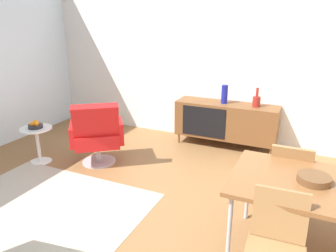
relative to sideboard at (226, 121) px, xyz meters
name	(u,v)px	position (x,y,z in m)	size (l,w,h in m)	color
ground_plane	(148,220)	(-0.20, -2.30, -0.44)	(8.32, 8.32, 0.00)	olive
wall_back	(222,57)	(-0.20, 0.30, 0.96)	(6.80, 0.12, 2.80)	white
sideboard	(226,121)	(0.00, 0.00, 0.00)	(1.60, 0.45, 0.72)	brown
vase_cobalt	(256,101)	(0.45, 0.00, 0.37)	(0.12, 0.12, 0.29)	maroon
vase_sculptural_dark	(224,94)	(-0.05, 0.00, 0.43)	(0.10, 0.10, 0.29)	navy
dining_table	(335,192)	(1.44, -2.23, 0.26)	(1.60, 0.90, 0.74)	brown
wooden_bowl_on_table	(314,179)	(1.28, -2.21, 0.33)	(0.26, 0.26, 0.06)	brown
dining_chair_back_left	(290,178)	(1.09, -1.67, 0.03)	(0.40, 0.43, 0.86)	#9E7042
dining_chair_front_left	(276,248)	(1.09, -2.79, 0.03)	(0.42, 0.44, 0.86)	#9E7042
lounge_chair_red	(97,133)	(-1.46, -1.41, 0.03)	(0.90, 0.90, 0.95)	red
side_table_round	(38,141)	(-2.30, -1.70, -0.12)	(0.44, 0.44, 0.52)	white
fruit_bowl	(35,125)	(-2.30, -1.70, 0.12)	(0.20, 0.20, 0.11)	#262628
area_rug	(41,210)	(-1.35, -2.63, -0.44)	(2.20, 1.70, 0.01)	#B7AD99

